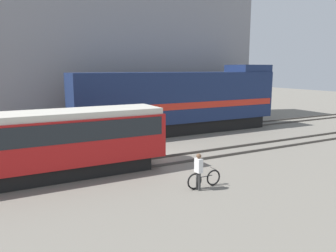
% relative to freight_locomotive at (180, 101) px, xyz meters
% --- Properties ---
extents(ground_plane, '(120.00, 120.00, 0.00)m').
position_rel_freight_locomotive_xyz_m(ground_plane, '(-5.17, -5.85, -2.54)').
color(ground_plane, slate).
extents(track_near, '(60.00, 1.50, 0.14)m').
position_rel_freight_locomotive_xyz_m(track_near, '(-5.17, -6.82, -2.47)').
color(track_near, '#47423D').
rests_on(track_near, ground).
extents(track_far, '(60.00, 1.51, 0.14)m').
position_rel_freight_locomotive_xyz_m(track_far, '(-5.17, 0.00, -2.47)').
color(track_far, '#47423D').
rests_on(track_far, ground).
extents(building_backdrop, '(31.03, 6.00, 13.10)m').
position_rel_freight_locomotive_xyz_m(building_backdrop, '(-5.17, 6.87, 4.01)').
color(building_backdrop, gray).
rests_on(building_backdrop, ground).
extents(freight_locomotive, '(16.95, 3.04, 5.43)m').
position_rel_freight_locomotive_xyz_m(freight_locomotive, '(0.00, 0.00, 0.00)').
color(freight_locomotive, black).
rests_on(freight_locomotive, ground).
extents(streetcar, '(11.68, 2.54, 3.17)m').
position_rel_freight_locomotive_xyz_m(streetcar, '(-11.34, -6.82, -0.73)').
color(streetcar, black).
rests_on(streetcar, ground).
extents(bicycle, '(1.72, 0.44, 0.78)m').
position_rel_freight_locomotive_xyz_m(bicycle, '(-5.24, -11.18, -2.18)').
color(bicycle, black).
rests_on(bicycle, ground).
extents(person, '(0.22, 0.36, 1.60)m').
position_rel_freight_locomotive_xyz_m(person, '(-5.64, -11.34, -1.57)').
color(person, '#333333').
rests_on(person, ground).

